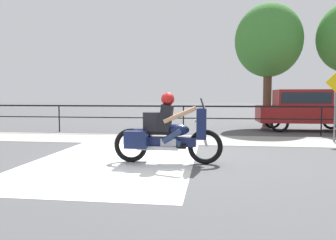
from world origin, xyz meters
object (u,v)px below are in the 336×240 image
motorcycle (167,132)px  parked_car (305,108)px  tree_behind_sign (268,41)px  street_sign (336,99)px

motorcycle → parked_car: bearing=60.6°
motorcycle → parked_car: (4.83, 7.32, 0.30)m
motorcycle → parked_car: size_ratio=0.60×
parked_car → tree_behind_sign: tree_behind_sign is taller
parked_car → motorcycle: bearing=-120.4°
street_sign → motorcycle: bearing=-140.8°
motorcycle → parked_car: parked_car is taller
motorcycle → street_sign: 6.31m
parked_car → tree_behind_sign: 3.75m
motorcycle → parked_car: 8.78m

